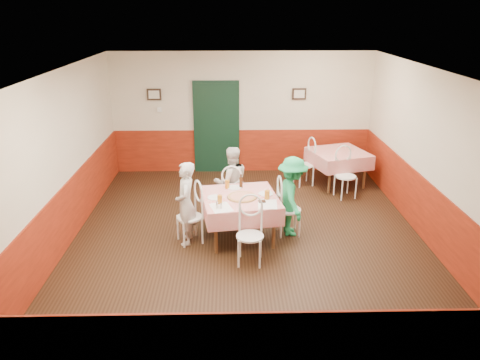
{
  "coord_description": "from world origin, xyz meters",
  "views": [
    {
      "loc": [
        -0.3,
        -7.19,
        3.72
      ],
      "look_at": [
        -0.13,
        -0.01,
        1.05
      ],
      "focal_mm": 35.0,
      "sensor_mm": 36.0,
      "label": 1
    }
  ],
  "objects_px": {
    "chair_far": "(232,195)",
    "wallet": "(262,201)",
    "glass_c": "(227,184)",
    "main_table": "(240,217)",
    "chair_second_b": "(346,176)",
    "diner_right": "(292,196)",
    "chair_second_a": "(304,165)",
    "diner_left": "(186,203)",
    "chair_right": "(289,210)",
    "glass_b": "(267,195)",
    "second_table": "(338,168)",
    "chair_near": "(250,236)",
    "glass_a": "(220,199)",
    "pizza": "(242,197)",
    "diner_far": "(231,182)",
    "beer_bottle": "(241,182)",
    "chair_left": "(189,217)"
  },
  "relations": [
    {
      "from": "chair_far",
      "to": "wallet",
      "type": "bearing_deg",
      "value": 114.85
    },
    {
      "from": "glass_c",
      "to": "wallet",
      "type": "xyz_separation_m",
      "value": [
        0.56,
        -0.62,
        -0.06
      ]
    },
    {
      "from": "main_table",
      "to": "chair_second_b",
      "type": "relative_size",
      "value": 1.36
    },
    {
      "from": "main_table",
      "to": "diner_right",
      "type": "distance_m",
      "value": 0.95
    },
    {
      "from": "chair_second_a",
      "to": "diner_left",
      "type": "distance_m",
      "value": 3.56
    },
    {
      "from": "chair_right",
      "to": "chair_second_b",
      "type": "distance_m",
      "value": 2.14
    },
    {
      "from": "glass_b",
      "to": "main_table",
      "type": "bearing_deg",
      "value": 163.42
    },
    {
      "from": "second_table",
      "to": "chair_second_a",
      "type": "relative_size",
      "value": 1.24
    },
    {
      "from": "second_table",
      "to": "chair_near",
      "type": "distance_m",
      "value": 3.96
    },
    {
      "from": "main_table",
      "to": "glass_a",
      "type": "distance_m",
      "value": 0.64
    },
    {
      "from": "chair_second_b",
      "to": "diner_left",
      "type": "relative_size",
      "value": 0.64
    },
    {
      "from": "chair_near",
      "to": "diner_left",
      "type": "xyz_separation_m",
      "value": [
        -1.02,
        0.7,
        0.25
      ]
    },
    {
      "from": "chair_second_a",
      "to": "pizza",
      "type": "relative_size",
      "value": 1.91
    },
    {
      "from": "chair_right",
      "to": "diner_far",
      "type": "height_order",
      "value": "diner_far"
    },
    {
      "from": "chair_second_a",
      "to": "glass_b",
      "type": "relative_size",
      "value": 5.93
    },
    {
      "from": "glass_c",
      "to": "chair_far",
      "type": "bearing_deg",
      "value": 80.08
    },
    {
      "from": "chair_near",
      "to": "beer_bottle",
      "type": "height_order",
      "value": "beer_bottle"
    },
    {
      "from": "main_table",
      "to": "chair_far",
      "type": "xyz_separation_m",
      "value": [
        -0.13,
        0.84,
        0.08
      ]
    },
    {
      "from": "glass_a",
      "to": "beer_bottle",
      "type": "relative_size",
      "value": 0.64
    },
    {
      "from": "glass_a",
      "to": "glass_c",
      "type": "height_order",
      "value": "glass_c"
    },
    {
      "from": "glass_a",
      "to": "diner_far",
      "type": "distance_m",
      "value": 1.21
    },
    {
      "from": "chair_left",
      "to": "chair_far",
      "type": "distance_m",
      "value": 1.2
    },
    {
      "from": "glass_b",
      "to": "chair_right",
      "type": "bearing_deg",
      "value": 33.1
    },
    {
      "from": "chair_left",
      "to": "chair_far",
      "type": "xyz_separation_m",
      "value": [
        0.71,
        0.97,
        0.0
      ]
    },
    {
      "from": "glass_a",
      "to": "second_table",
      "type": "bearing_deg",
      "value": 47.91
    },
    {
      "from": "chair_right",
      "to": "beer_bottle",
      "type": "relative_size",
      "value": 4.06
    },
    {
      "from": "chair_far",
      "to": "diner_right",
      "type": "height_order",
      "value": "diner_right"
    },
    {
      "from": "chair_second_a",
      "to": "beer_bottle",
      "type": "relative_size",
      "value": 4.06
    },
    {
      "from": "chair_near",
      "to": "pizza",
      "type": "bearing_deg",
      "value": 102.6
    },
    {
      "from": "chair_right",
      "to": "diner_far",
      "type": "bearing_deg",
      "value": 46.99
    },
    {
      "from": "main_table",
      "to": "beer_bottle",
      "type": "relative_size",
      "value": 5.5
    },
    {
      "from": "pizza",
      "to": "beer_bottle",
      "type": "xyz_separation_m",
      "value": [
        -0.01,
        0.46,
        0.1
      ]
    },
    {
      "from": "beer_bottle",
      "to": "wallet",
      "type": "bearing_deg",
      "value": -63.56
    },
    {
      "from": "chair_second_b",
      "to": "glass_c",
      "type": "height_order",
      "value": "glass_c"
    },
    {
      "from": "glass_a",
      "to": "diner_right",
      "type": "relative_size",
      "value": 0.1
    },
    {
      "from": "diner_far",
      "to": "beer_bottle",
      "type": "bearing_deg",
      "value": 93.44
    },
    {
      "from": "glass_c",
      "to": "beer_bottle",
      "type": "relative_size",
      "value": 0.65
    },
    {
      "from": "second_table",
      "to": "glass_a",
      "type": "xyz_separation_m",
      "value": [
        -2.54,
        -2.82,
        0.46
      ]
    },
    {
      "from": "chair_right",
      "to": "diner_right",
      "type": "xyz_separation_m",
      "value": [
        0.05,
        0.01,
        0.24
      ]
    },
    {
      "from": "second_table",
      "to": "chair_second_a",
      "type": "xyz_separation_m",
      "value": [
        -0.75,
        0.0,
        0.08
      ]
    },
    {
      "from": "glass_b",
      "to": "chair_near",
      "type": "bearing_deg",
      "value": -113.51
    },
    {
      "from": "chair_left",
      "to": "beer_bottle",
      "type": "distance_m",
      "value": 1.1
    },
    {
      "from": "chair_near",
      "to": "chair_second_a",
      "type": "relative_size",
      "value": 1.0
    },
    {
      "from": "main_table",
      "to": "diner_far",
      "type": "height_order",
      "value": "diner_far"
    },
    {
      "from": "diner_far",
      "to": "pizza",
      "type": "bearing_deg",
      "value": 85.1
    },
    {
      "from": "wallet",
      "to": "diner_far",
      "type": "height_order",
      "value": "diner_far"
    },
    {
      "from": "main_table",
      "to": "chair_far",
      "type": "distance_m",
      "value": 0.85
    },
    {
      "from": "chair_right",
      "to": "chair_near",
      "type": "xyz_separation_m",
      "value": [
        -0.71,
        -0.97,
        0.0
      ]
    },
    {
      "from": "diner_left",
      "to": "glass_b",
      "type": "bearing_deg",
      "value": 88.71
    },
    {
      "from": "chair_left",
      "to": "glass_c",
      "type": "relative_size",
      "value": 6.2
    }
  ]
}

